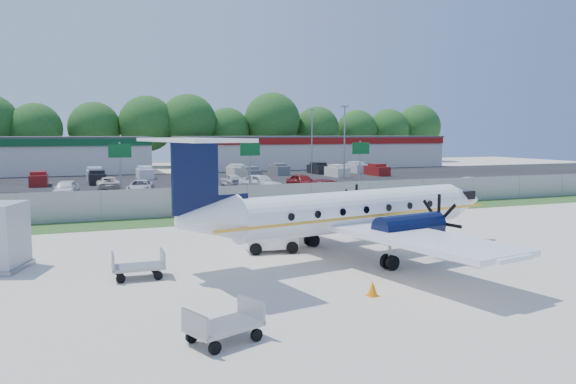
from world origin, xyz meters
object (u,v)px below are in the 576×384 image
object	(u,v)px
pushback_tug	(273,238)
baggage_cart_far	(224,325)
baggage_cart_near	(138,266)
aircraft	(349,211)

from	to	relation	value
pushback_tug	baggage_cart_far	bearing A→B (deg)	-116.31
pushback_tug	baggage_cart_near	bearing A→B (deg)	-156.73
aircraft	pushback_tug	xyz separation A→B (m)	(-2.84, 2.43, -1.50)
baggage_cart_far	aircraft	bearing A→B (deg)	45.60
pushback_tug	baggage_cart_far	distance (m)	12.03
baggage_cart_near	aircraft	bearing A→B (deg)	2.76
pushback_tug	aircraft	bearing A→B (deg)	-40.54
pushback_tug	baggage_cart_near	distance (m)	7.33
baggage_cart_near	baggage_cart_far	distance (m)	8.01
baggage_cart_far	pushback_tug	bearing A→B (deg)	63.69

